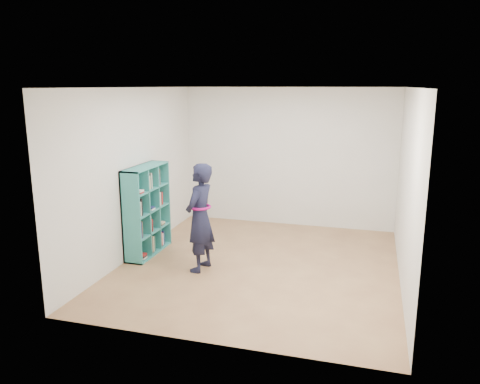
# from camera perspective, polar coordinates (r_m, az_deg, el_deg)

# --- Properties ---
(floor) EXTENTS (4.50, 4.50, 0.00)m
(floor) POSITION_cam_1_polar(r_m,az_deg,el_deg) (7.08, 2.34, -8.93)
(floor) COLOR brown
(floor) RESTS_ON ground
(ceiling) EXTENTS (4.50, 4.50, 0.00)m
(ceiling) POSITION_cam_1_polar(r_m,az_deg,el_deg) (6.58, 2.55, 12.61)
(ceiling) COLOR white
(ceiling) RESTS_ON wall_back
(wall_left) EXTENTS (0.02, 4.50, 2.60)m
(wall_left) POSITION_cam_1_polar(r_m,az_deg,el_deg) (7.42, -12.75, 2.25)
(wall_left) COLOR silver
(wall_left) RESTS_ON floor
(wall_right) EXTENTS (0.02, 4.50, 2.60)m
(wall_right) POSITION_cam_1_polar(r_m,az_deg,el_deg) (6.55, 19.71, 0.40)
(wall_right) COLOR silver
(wall_right) RESTS_ON floor
(wall_back) EXTENTS (4.00, 0.02, 2.60)m
(wall_back) POSITION_cam_1_polar(r_m,az_deg,el_deg) (8.88, 5.85, 4.20)
(wall_back) COLOR silver
(wall_back) RESTS_ON floor
(wall_front) EXTENTS (4.00, 0.02, 2.60)m
(wall_front) POSITION_cam_1_polar(r_m,az_deg,el_deg) (4.61, -4.14, -3.90)
(wall_front) COLOR silver
(wall_front) RESTS_ON floor
(bookshelf) EXTENTS (0.31, 1.06, 1.42)m
(bookshelf) POSITION_cam_1_polar(r_m,az_deg,el_deg) (7.53, -11.43, -2.38)
(bookshelf) COLOR teal
(bookshelf) RESTS_ON floor
(person) EXTENTS (0.44, 0.61, 1.57)m
(person) POSITION_cam_1_polar(r_m,az_deg,el_deg) (6.70, -4.90, -3.12)
(person) COLOR black
(person) RESTS_ON floor
(smartphone) EXTENTS (0.02, 0.10, 0.13)m
(smartphone) POSITION_cam_1_polar(r_m,az_deg,el_deg) (6.82, -5.50, -1.96)
(smartphone) COLOR silver
(smartphone) RESTS_ON person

